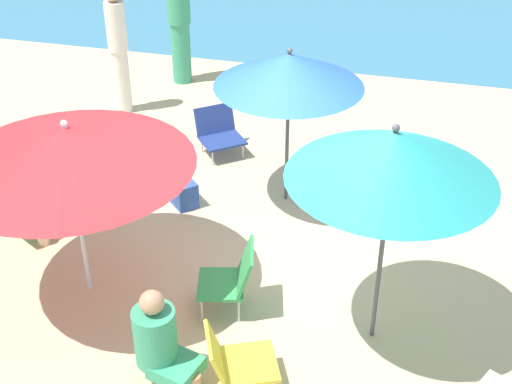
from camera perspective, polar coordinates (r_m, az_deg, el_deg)
The scene contains 13 objects.
ground_plane at distance 7.02m, azimuth -0.01°, elevation -6.06°, with size 40.00×40.00×0.00m, color #CCB789.
umbrella_red at distance 6.11m, azimuth -14.94°, elevation 3.59°, with size 2.15×2.15×1.78m.
umbrella_blue at distance 7.33m, azimuth 2.68°, elevation 9.78°, with size 1.57×1.57×1.79m.
umbrella_teal at distance 5.33m, azimuth 10.95°, elevation 2.88°, with size 1.61×1.61×2.05m.
beach_chair_c at distance 8.87m, azimuth -3.02°, elevation 4.91°, with size 0.73×0.73×0.56m.
beach_chair_d at distance 6.33m, azimuth -1.92°, elevation -6.82°, with size 0.60×0.56×0.67m.
beach_chair_f at distance 5.69m, azimuth -1.73°, elevation -13.36°, with size 0.68×0.63×0.55m.
person_a at distance 10.73m, azimuth -6.17°, elevation 13.23°, with size 0.33×0.33×1.76m.
person_b at distance 9.87m, azimuth -11.02°, elevation 11.29°, with size 0.27×0.27×1.77m.
person_c at distance 5.67m, azimuth -7.72°, elevation -11.79°, with size 0.56×0.43×0.91m.
person_d at distance 7.65m, azimuth -18.35°, elevation -0.38°, with size 0.57×0.50×0.91m.
swim_ring at distance 8.02m, azimuth -11.99°, elevation -1.03°, with size 0.47×0.47×0.10m, color #E54C7F.
beach_bag at distance 7.90m, azimuth -5.84°, elevation -0.10°, with size 0.30×0.23×0.30m, color #2D519E.
Camera 1 is at (1.39, -5.33, 4.36)m, focal length 49.69 mm.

